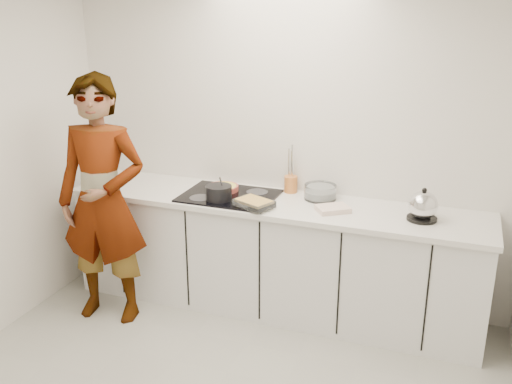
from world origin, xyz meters
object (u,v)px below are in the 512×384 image
(cook, at_px, (103,201))
(kettle, at_px, (423,207))
(baking_dish, at_px, (254,203))
(tart_dish, at_px, (223,188))
(mixing_bowl, at_px, (320,192))
(utensil_crock, at_px, (291,184))
(hob, at_px, (229,196))
(saucepan, at_px, (219,193))

(cook, bearing_deg, kettle, 4.35)
(baking_dish, bearing_deg, tart_dish, 144.35)
(mixing_bowl, height_order, utensil_crock, utensil_crock)
(cook, bearing_deg, utensil_crock, 24.18)
(baking_dish, bearing_deg, utensil_crock, 72.25)
(hob, height_order, saucepan, saucepan)
(saucepan, distance_m, baking_dish, 0.31)
(hob, xyz_separation_m, utensil_crock, (0.42, 0.27, 0.06))
(saucepan, xyz_separation_m, utensil_crock, (0.45, 0.40, -0.00))
(tart_dish, relative_size, cook, 0.16)
(tart_dish, xyz_separation_m, mixing_bowl, (0.77, 0.11, 0.02))
(utensil_crock, bearing_deg, hob, -146.81)
(hob, distance_m, cook, 0.95)
(hob, height_order, utensil_crock, utensil_crock)
(kettle, distance_m, cook, 2.31)
(kettle, bearing_deg, saucepan, -174.88)
(baking_dish, xyz_separation_m, utensil_crock, (0.14, 0.45, 0.02))
(kettle, xyz_separation_m, cook, (-2.25, -0.52, -0.07))
(hob, xyz_separation_m, saucepan, (-0.03, -0.13, 0.06))
(tart_dish, xyz_separation_m, utensil_crock, (0.51, 0.19, 0.03))
(hob, relative_size, saucepan, 2.78)
(hob, height_order, cook, cook)
(hob, xyz_separation_m, tart_dish, (-0.09, 0.08, 0.03))
(kettle, relative_size, utensil_crock, 1.80)
(saucepan, distance_m, mixing_bowl, 0.78)
(baking_dish, bearing_deg, kettle, 8.87)
(baking_dish, distance_m, cook, 1.13)
(hob, bearing_deg, kettle, 0.28)
(baking_dish, relative_size, kettle, 1.36)
(saucepan, xyz_separation_m, cook, (-0.77, -0.39, -0.04))
(baking_dish, xyz_separation_m, mixing_bowl, (0.40, 0.37, 0.01))
(saucepan, relative_size, utensil_crock, 1.97)
(mixing_bowl, distance_m, utensil_crock, 0.27)
(hob, relative_size, baking_dish, 2.24)
(kettle, bearing_deg, utensil_crock, 165.62)
(mixing_bowl, bearing_deg, cook, -154.45)
(baking_dish, distance_m, mixing_bowl, 0.55)
(tart_dish, relative_size, utensil_crock, 2.28)
(saucepan, distance_m, utensil_crock, 0.60)
(saucepan, height_order, baking_dish, saucepan)
(kettle, xyz_separation_m, utensil_crock, (-1.03, 0.27, -0.03))
(tart_dish, height_order, utensil_crock, utensil_crock)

